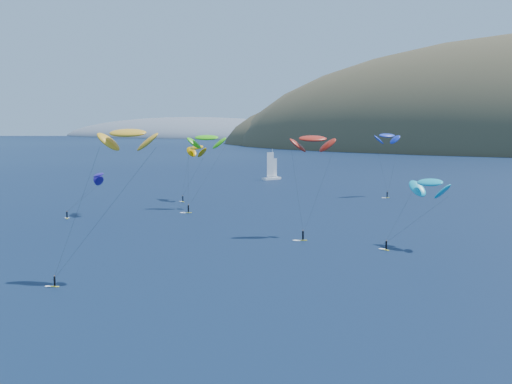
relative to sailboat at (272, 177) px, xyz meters
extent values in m
ellipsoid|color=#3D3526|center=(-79.19, 389.32, -8.18)|extent=(340.00, 240.00, 120.00)
ellipsoid|color=slate|center=(-419.19, 559.32, -4.58)|extent=(400.00, 240.00, 60.00)
ellipsoid|color=slate|center=(-279.19, 519.32, -3.62)|extent=(240.00, 180.00, 44.00)
cube|color=white|center=(0.00, -0.02, -0.59)|extent=(4.81, 8.70, 1.01)
cylinder|color=white|center=(0.00, 0.55, 5.31)|extent=(0.16, 0.16, 11.80)
cube|color=yellow|center=(12.74, -79.09, -0.94)|extent=(1.43, 1.00, 0.08)
cylinder|color=black|center=(12.74, -79.09, -0.06)|extent=(0.33, 0.33, 1.50)
sphere|color=#8C6047|center=(12.74, -79.09, 0.81)|extent=(0.25, 0.25, 0.25)
ellipsoid|color=#DC9A00|center=(13.07, -72.19, 14.54)|extent=(10.29, 8.15, 5.21)
cube|color=yellow|center=(56.86, -174.11, -0.95)|extent=(1.30, 0.79, 0.07)
cylinder|color=black|center=(56.86, -174.11, -0.16)|extent=(0.29, 0.29, 1.34)
sphere|color=#8C6047|center=(56.86, -174.11, 0.62)|extent=(0.22, 0.22, 0.22)
ellipsoid|color=gold|center=(62.55, -164.22, 20.86)|extent=(9.54, 6.90, 4.84)
cube|color=yellow|center=(27.88, -98.32, -0.94)|extent=(1.69, 1.17, 0.09)
cylinder|color=black|center=(27.88, -98.32, 0.10)|extent=(0.39, 0.39, 1.77)
sphere|color=#8C6047|center=(27.88, -98.32, 1.13)|extent=(0.30, 0.30, 0.30)
ellipsoid|color=#3ECF10|center=(26.04, -86.75, 17.93)|extent=(10.80, 8.47, 5.47)
cube|color=yellow|center=(60.82, -40.02, -0.94)|extent=(1.25, 1.42, 0.08)
cylinder|color=black|center=(60.82, -40.02, -0.02)|extent=(0.35, 0.35, 1.57)
sphere|color=#8C6047|center=(60.82, -40.02, 0.90)|extent=(0.26, 0.26, 0.26)
ellipsoid|color=#1A35C0|center=(58.69, -34.82, 17.80)|extent=(8.36, 9.06, 4.72)
cube|color=yellow|center=(88.93, -123.56, -0.94)|extent=(1.40, 1.04, 0.08)
cylinder|color=black|center=(88.93, -123.56, -0.07)|extent=(0.33, 0.33, 1.48)
sphere|color=#8C6047|center=(88.93, -123.56, 0.79)|extent=(0.25, 0.25, 0.25)
ellipsoid|color=#0CA8C7|center=(94.60, -115.99, 11.14)|extent=(10.27, 8.42, 5.22)
cube|color=yellow|center=(71.20, -121.63, -0.94)|extent=(1.53, 1.29, 0.09)
cylinder|color=black|center=(71.20, -121.63, 0.04)|extent=(0.37, 0.37, 1.67)
sphere|color=#8C6047|center=(71.20, -121.63, 1.01)|extent=(0.28, 0.28, 0.28)
ellipsoid|color=#AB2114|center=(69.83, -114.34, 18.91)|extent=(9.66, 8.64, 4.98)
cube|color=yellow|center=(8.38, -121.26, -0.94)|extent=(1.30, 1.29, 0.08)
cylinder|color=black|center=(8.38, -121.26, -0.05)|extent=(0.33, 0.33, 1.52)
sphere|color=#8C6047|center=(8.38, -121.26, 0.83)|extent=(0.25, 0.25, 0.25)
ellipsoid|color=navy|center=(9.98, -111.65, 8.97)|extent=(8.43, 8.40, 4.53)
camera|label=1|loc=(130.51, -247.30, 22.94)|focal=50.00mm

